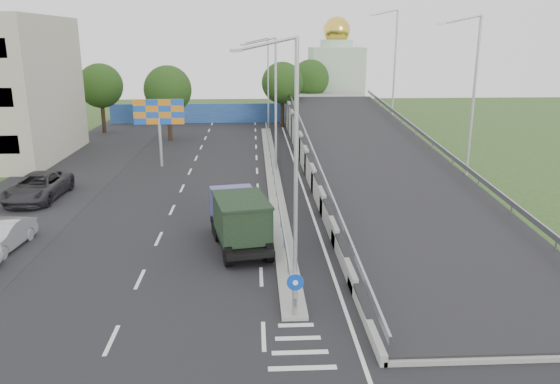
{
  "coord_description": "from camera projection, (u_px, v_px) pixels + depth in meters",
  "views": [
    {
      "loc": [
        -1.47,
        -16.14,
        10.16
      ],
      "look_at": [
        -0.07,
        12.03,
        2.2
      ],
      "focal_mm": 35.0,
      "sensor_mm": 36.0,
      "label": 1
    }
  ],
  "objects": [
    {
      "name": "ground",
      "position": [
        300.0,
        352.0,
        18.34
      ],
      "size": [
        160.0,
        160.0,
        0.0
      ],
      "primitive_type": "plane",
      "color": "#2D4C1E",
      "rests_on": "ground"
    },
    {
      "name": "dump_truck",
      "position": [
        239.0,
        218.0,
        27.32
      ],
      "size": [
        3.38,
        6.49,
        2.72
      ],
      "rotation": [
        0.0,
        0.0,
        0.19
      ],
      "color": "black",
      "rests_on": "ground"
    },
    {
      "name": "lamp_post_mid",
      "position": [
        273.0,
        97.0,
        41.76
      ],
      "size": [
        2.74,
        0.18,
        10.08
      ],
      "color": "#B2B5B7",
      "rests_on": "median"
    },
    {
      "name": "lamp_post_near",
      "position": [
        292.0,
        148.0,
        22.54
      ],
      "size": [
        2.74,
        0.18,
        10.08
      ],
      "color": "#B2B5B7",
      "rests_on": "median"
    },
    {
      "name": "median",
      "position": [
        273.0,
        176.0,
        41.39
      ],
      "size": [
        1.0,
        44.0,
        0.2
      ],
      "primitive_type": "cube",
      "color": "gray",
      "rests_on": "ground"
    },
    {
      "name": "tree_median_far",
      "position": [
        282.0,
        83.0,
        63.17
      ],
      "size": [
        4.8,
        4.8,
        7.6
      ],
      "color": "black",
      "rests_on": "ground"
    },
    {
      "name": "overpass_ramp",
      "position": [
        372.0,
        154.0,
        41.3
      ],
      "size": [
        10.0,
        50.0,
        3.5
      ],
      "color": "gray",
      "rests_on": "ground"
    },
    {
      "name": "church",
      "position": [
        336.0,
        75.0,
        75.06
      ],
      "size": [
        7.0,
        7.0,
        13.8
      ],
      "color": "#B2CCAD",
      "rests_on": "ground"
    },
    {
      "name": "parked_car_b",
      "position": [
        2.0,
        236.0,
        27.0
      ],
      "size": [
        1.93,
        4.49,
        1.44
      ],
      "primitive_type": "imported",
      "rotation": [
        0.0,
        0.0,
        -0.09
      ],
      "color": "#A7A9AD",
      "rests_on": "ground"
    },
    {
      "name": "tree_left_far",
      "position": [
        101.0,
        86.0,
        59.33
      ],
      "size": [
        4.8,
        4.8,
        7.6
      ],
      "color": "black",
      "rests_on": "ground"
    },
    {
      "name": "tree_ramp_far",
      "position": [
        310.0,
        79.0,
        70.09
      ],
      "size": [
        4.8,
        4.8,
        7.6
      ],
      "color": "black",
      "rests_on": "ground"
    },
    {
      "name": "tree_left_mid",
      "position": [
        168.0,
        90.0,
        54.91
      ],
      "size": [
        4.8,
        4.8,
        7.6
      ],
      "color": "black",
      "rests_on": "ground"
    },
    {
      "name": "parked_car_c",
      "position": [
        38.0,
        187.0,
        35.47
      ],
      "size": [
        3.08,
        6.25,
        1.71
      ],
      "primitive_type": "imported",
      "rotation": [
        0.0,
        0.0,
        -0.04
      ],
      "color": "#2A292E",
      "rests_on": "ground"
    },
    {
      "name": "blue_wall",
      "position": [
        232.0,
        113.0,
        67.81
      ],
      "size": [
        30.0,
        0.5,
        2.4
      ],
      "primitive_type": "cube",
      "color": "#274191",
      "rests_on": "ground"
    },
    {
      "name": "billboard",
      "position": [
        159.0,
        116.0,
        43.69
      ],
      "size": [
        4.0,
        0.24,
        5.5
      ],
      "color": "#B2B5B7",
      "rests_on": "ground"
    },
    {
      "name": "lamp_post_far",
      "position": [
        266.0,
        79.0,
        60.99
      ],
      "size": [
        2.74,
        0.18,
        10.08
      ],
      "color": "#B2B5B7",
      "rests_on": "median"
    },
    {
      "name": "median_guardrail",
      "position": [
        273.0,
        168.0,
        41.21
      ],
      "size": [
        0.09,
        44.0,
        0.71
      ],
      "color": "gray",
      "rests_on": "median"
    },
    {
      "name": "parking_strip",
      "position": [
        39.0,
        195.0,
        36.8
      ],
      "size": [
        8.0,
        90.0,
        0.05
      ],
      "primitive_type": "cube",
      "color": "black",
      "rests_on": "ground"
    },
    {
      "name": "road_surface",
      "position": [
        232.0,
        192.0,
        37.43
      ],
      "size": [
        26.0,
        90.0,
        0.04
      ],
      "primitive_type": "cube",
      "color": "black",
      "rests_on": "ground"
    },
    {
      "name": "sign_bollard",
      "position": [
        295.0,
        295.0,
        20.15
      ],
      "size": [
        0.64,
        0.23,
        1.67
      ],
      "color": "black",
      "rests_on": "median"
    }
  ]
}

